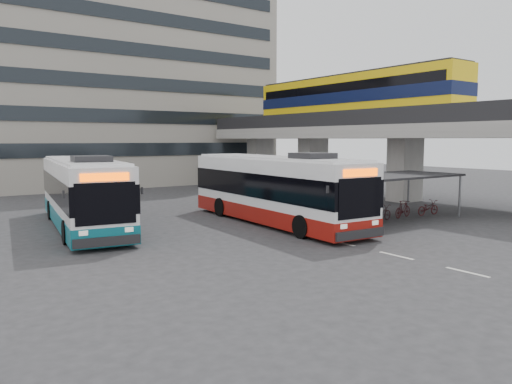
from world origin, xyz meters
TOP-DOWN VIEW (x-y plane):
  - ground at (0.00, 0.00)m, footprint 120.00×120.00m
  - viaduct at (17.00, 12.81)m, footprint 8.00×32.00m
  - bike_shelter at (8.50, 3.00)m, footprint 10.00×4.00m
  - office_block at (6.00, 36.00)m, footprint 30.00×15.00m
  - road_markings at (2.50, -3.00)m, footprint 0.15×7.60m
  - bus_main at (3.30, 5.82)m, footprint 3.61×13.23m
  - bus_teal at (-5.50, 10.45)m, footprint 4.62×13.03m
  - pedestrian at (-6.39, 5.05)m, footprint 0.70×0.73m

SIDE VIEW (x-z plane):
  - ground at x=0.00m, z-range 0.00..0.00m
  - road_markings at x=2.50m, z-range 0.00..0.01m
  - pedestrian at x=-6.39m, z-range 0.00..1.68m
  - bike_shelter at x=8.50m, z-range 0.25..2.79m
  - bus_teal at x=-5.50m, z-range -0.13..3.64m
  - bus_main at x=3.30m, z-range -0.14..3.73m
  - viaduct at x=17.00m, z-range 1.39..11.07m
  - office_block at x=6.00m, z-range 0.00..25.00m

